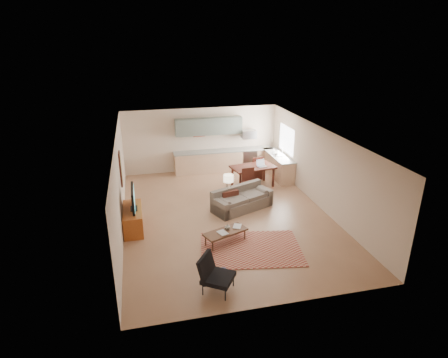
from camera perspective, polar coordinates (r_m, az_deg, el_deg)
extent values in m
plane|color=#966A4C|center=(12.30, 0.32, -5.49)|extent=(9.00, 9.00, 0.00)
plane|color=white|center=(11.34, 0.35, 6.78)|extent=(9.00, 9.00, 0.00)
plane|color=beige|center=(15.95, -3.48, 6.00)|extent=(6.50, 0.00, 6.50)
plane|color=beige|center=(7.89, 8.16, -11.00)|extent=(6.50, 0.00, 6.50)
plane|color=beige|center=(11.49, -15.63, -0.94)|extent=(0.00, 9.00, 9.00)
plane|color=beige|center=(12.87, 14.56, 1.56)|extent=(0.00, 9.00, 9.00)
cube|color=#A5A8AD|center=(16.36, 3.71, 3.09)|extent=(0.62, 0.62, 0.90)
cube|color=#A5A8AD|center=(16.07, 3.78, 6.84)|extent=(0.62, 0.40, 0.35)
cube|color=slate|center=(15.70, -2.33, 8.03)|extent=(2.80, 0.34, 0.70)
cube|color=white|center=(15.39, 9.50, 5.94)|extent=(0.02, 1.40, 1.05)
cube|color=maroon|center=(10.50, 4.10, -10.57)|extent=(3.01, 2.32, 0.02)
imported|color=maroon|center=(10.41, -0.75, -8.38)|extent=(0.42, 0.45, 0.03)
imported|color=navy|center=(10.82, 1.44, -7.16)|extent=(0.45, 0.47, 0.02)
imported|color=black|center=(10.62, 0.51, -7.29)|extent=(0.17, 0.17, 0.17)
imported|color=beige|center=(15.67, 7.59, 4.29)|extent=(0.13, 0.13, 0.19)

